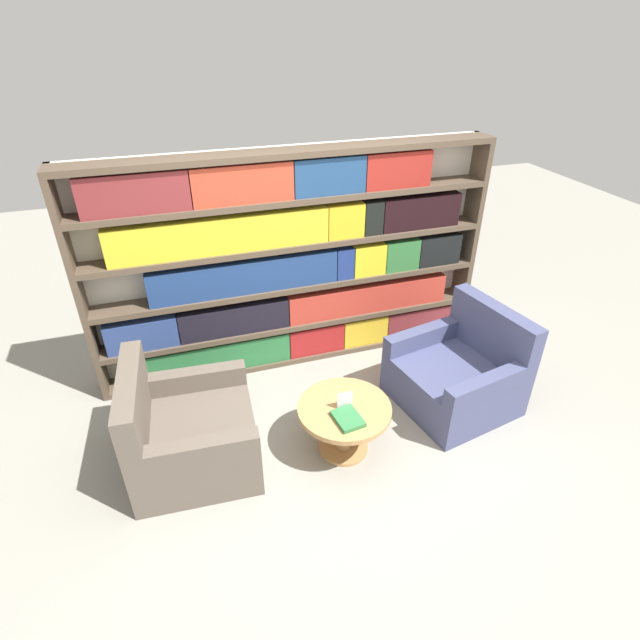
# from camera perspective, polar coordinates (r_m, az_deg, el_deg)

# --- Properties ---
(ground_plane) EXTENTS (14.00, 14.00, 0.00)m
(ground_plane) POSITION_cam_1_polar(r_m,az_deg,el_deg) (3.91, 3.40, -16.06)
(ground_plane) COLOR gray
(bookshelf) EXTENTS (3.58, 0.30, 1.99)m
(bookshelf) POSITION_cam_1_polar(r_m,az_deg,el_deg) (4.48, -3.08, 6.33)
(bookshelf) COLOR silver
(bookshelf) RESTS_ON ground_plane
(armchair_left) EXTENTS (0.93, 0.95, 0.85)m
(armchair_left) POSITION_cam_1_polar(r_m,az_deg,el_deg) (3.85, -14.91, -12.44)
(armchair_left) COLOR brown
(armchair_left) RESTS_ON ground_plane
(armchair_right) EXTENTS (1.02, 1.04, 0.85)m
(armchair_right) POSITION_cam_1_polar(r_m,az_deg,el_deg) (4.42, 15.55, -5.97)
(armchair_right) COLOR #42476B
(armchair_right) RESTS_ON ground_plane
(coffee_table) EXTENTS (0.70, 0.70, 0.42)m
(coffee_table) POSITION_cam_1_polar(r_m,az_deg,el_deg) (3.80, 2.77, -11.25)
(coffee_table) COLOR #AD7F4C
(coffee_table) RESTS_ON ground_plane
(table_sign) EXTENTS (0.12, 0.06, 0.13)m
(table_sign) POSITION_cam_1_polar(r_m,az_deg,el_deg) (3.69, 2.84, -9.26)
(table_sign) COLOR black
(table_sign) RESTS_ON coffee_table
(stray_book) EXTENTS (0.20, 0.25, 0.03)m
(stray_book) POSITION_cam_1_polar(r_m,az_deg,el_deg) (3.61, 3.20, -11.19)
(stray_book) COLOR #2D703D
(stray_book) RESTS_ON coffee_table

